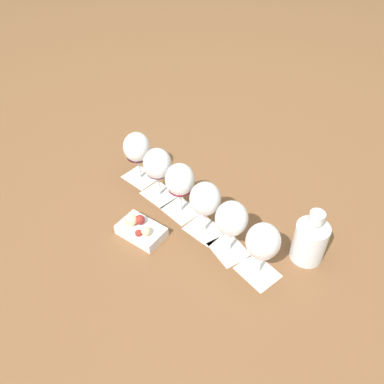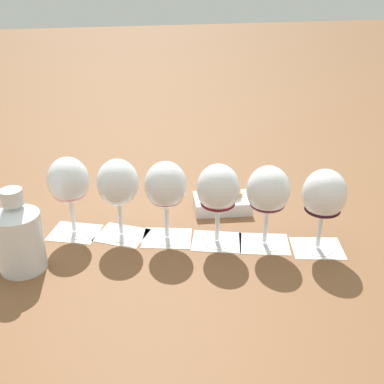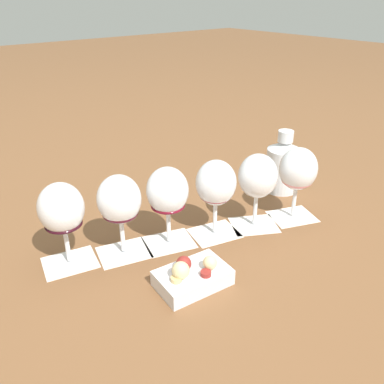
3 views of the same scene
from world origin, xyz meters
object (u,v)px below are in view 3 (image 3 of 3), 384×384
at_px(wine_glass_3, 168,194).
at_px(wine_glass_5, 62,211).
at_px(wine_glass_2, 216,186).
at_px(wine_glass_4, 119,203).
at_px(wine_glass_1, 258,179).
at_px(ceramic_vase, 283,165).
at_px(snack_dish, 192,276).
at_px(wine_glass_0, 298,172).

xyz_separation_m(wine_glass_3, wine_glass_5, (0.21, -0.07, 0.00)).
bearing_deg(wine_glass_2, wine_glass_4, -18.28).
distance_m(wine_glass_1, wine_glass_5, 0.45).
distance_m(wine_glass_2, ceramic_vase, 0.32).
height_order(wine_glass_1, wine_glass_2, same).
bearing_deg(wine_glass_5, snack_dish, 125.12).
distance_m(wine_glass_0, wine_glass_4, 0.45).
bearing_deg(wine_glass_3, wine_glass_1, 160.83).
xyz_separation_m(wine_glass_0, wine_glass_2, (0.21, -0.07, -0.00)).
bearing_deg(wine_glass_2, snack_dish, 34.61).
xyz_separation_m(wine_glass_1, wine_glass_3, (0.21, -0.07, 0.00)).
height_order(wine_glass_2, wine_glass_4, same).
xyz_separation_m(wine_glass_0, wine_glass_5, (0.53, -0.18, 0.00)).
height_order(wine_glass_2, wine_glass_3, same).
bearing_deg(wine_glass_3, wine_glass_0, 161.28).
relative_size(wine_glass_2, wine_glass_4, 1.00).
bearing_deg(snack_dish, ceramic_vase, -160.57).
bearing_deg(wine_glass_5, wine_glass_2, 160.85).
xyz_separation_m(wine_glass_3, wine_glass_4, (0.10, -0.03, -0.00)).
relative_size(wine_glass_5, snack_dish, 1.24).
xyz_separation_m(wine_glass_5, ceramic_vase, (-0.64, 0.06, -0.05)).
bearing_deg(wine_glass_0, wine_glass_2, -18.38).
xyz_separation_m(wine_glass_4, wine_glass_5, (0.11, -0.04, 0.00)).
relative_size(wine_glass_0, ceramic_vase, 1.04).
xyz_separation_m(wine_glass_3, ceramic_vase, (-0.42, -0.02, -0.05)).
distance_m(wine_glass_2, snack_dish, 0.23).
bearing_deg(wine_glass_1, wine_glass_2, -18.95).
distance_m(wine_glass_2, wine_glass_4, 0.22).
height_order(wine_glass_5, ceramic_vase, wine_glass_5).
bearing_deg(wine_glass_4, wine_glass_2, 161.72).
height_order(wine_glass_2, snack_dish, wine_glass_2).
height_order(wine_glass_0, wine_glass_4, same).
bearing_deg(snack_dish, wine_glass_2, -145.39).
xyz_separation_m(ceramic_vase, snack_dish, (0.48, 0.17, -0.06)).
height_order(wine_glass_4, snack_dish, wine_glass_4).
bearing_deg(ceramic_vase, wine_glass_4, -1.67).
xyz_separation_m(wine_glass_4, snack_dish, (-0.05, 0.18, -0.11)).
height_order(wine_glass_1, wine_glass_4, same).
distance_m(wine_glass_3, ceramic_vase, 0.43).
height_order(wine_glass_3, ceramic_vase, wine_glass_3).
height_order(ceramic_vase, snack_dish, ceramic_vase).
bearing_deg(snack_dish, wine_glass_5, -54.88).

